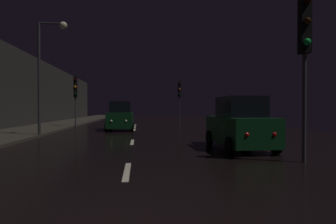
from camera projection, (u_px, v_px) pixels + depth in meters
ground at (135, 125)px, 28.75m from camera, size 27.64×84.00×0.02m
sidewalk_left at (59, 125)px, 27.94m from camera, size 4.40×84.00×0.15m
building_facade_left at (17, 89)px, 24.15m from camera, size 0.80×63.00×6.80m
lane_centerline at (134, 133)px, 19.44m from camera, size 0.16×23.59×0.01m
traffic_light_near_right at (305, 38)px, 8.57m from camera, size 0.36×0.48×5.27m
traffic_light_far_left at (75, 91)px, 24.99m from camera, size 0.34×0.47×4.58m
traffic_light_far_right at (179, 93)px, 34.00m from camera, size 0.33×0.47×5.02m
streetlamp_overhead at (47, 60)px, 16.43m from camera, size 1.70×0.44×6.85m
car_approaching_headlights at (121, 117)px, 21.91m from camera, size 2.06×4.46×2.25m
car_parked_right_near at (239, 125)px, 11.66m from camera, size 1.98×4.30×2.16m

